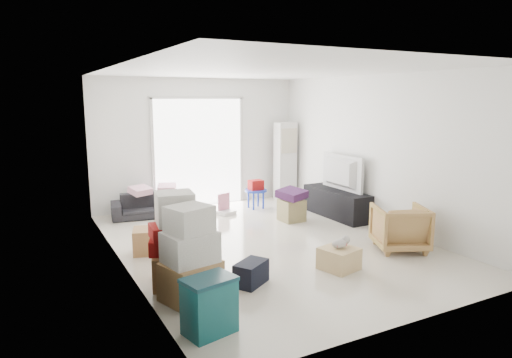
{
  "coord_description": "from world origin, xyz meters",
  "views": [
    {
      "loc": [
        -3.45,
        -6.11,
        2.29
      ],
      "look_at": [
        -0.1,
        0.2,
        1.02
      ],
      "focal_mm": 32.0,
      "sensor_mm": 36.0,
      "label": 1
    }
  ],
  "objects_px": {
    "ottoman": "(292,210)",
    "kids_table": "(256,188)",
    "ac_tower": "(285,161)",
    "armchair": "(400,225)",
    "tv_console": "(336,203)",
    "television": "(337,186)",
    "storage_bins": "(209,305)",
    "sofa": "(152,201)",
    "wood_crate": "(339,259)"
  },
  "relations": [
    {
      "from": "sofa",
      "to": "ottoman",
      "type": "xyz_separation_m",
      "value": [
        2.23,
        -1.55,
        -0.1
      ]
    },
    {
      "from": "television",
      "to": "ottoman",
      "type": "height_order",
      "value": "television"
    },
    {
      "from": "ac_tower",
      "to": "sofa",
      "type": "bearing_deg",
      "value": -177.25
    },
    {
      "from": "storage_bins",
      "to": "armchair",
      "type": "bearing_deg",
      "value": 15.66
    },
    {
      "from": "ottoman",
      "to": "storage_bins",
      "type": "bearing_deg",
      "value": -133.05
    },
    {
      "from": "television",
      "to": "sofa",
      "type": "distance_m",
      "value": 3.61
    },
    {
      "from": "television",
      "to": "storage_bins",
      "type": "xyz_separation_m",
      "value": [
        -3.9,
        -3.02,
        -0.32
      ]
    },
    {
      "from": "storage_bins",
      "to": "television",
      "type": "bearing_deg",
      "value": 37.79
    },
    {
      "from": "wood_crate",
      "to": "ac_tower",
      "type": "bearing_deg",
      "value": 68.0
    },
    {
      "from": "ac_tower",
      "to": "sofa",
      "type": "xyz_separation_m",
      "value": [
        -3.12,
        -0.15,
        -0.57
      ]
    },
    {
      "from": "ac_tower",
      "to": "wood_crate",
      "type": "relative_size",
      "value": 3.95
    },
    {
      "from": "kids_table",
      "to": "wood_crate",
      "type": "bearing_deg",
      "value": -99.97
    },
    {
      "from": "ac_tower",
      "to": "tv_console",
      "type": "distance_m",
      "value": 1.94
    },
    {
      "from": "ac_tower",
      "to": "ottoman",
      "type": "height_order",
      "value": "ac_tower"
    },
    {
      "from": "armchair",
      "to": "storage_bins",
      "type": "distance_m",
      "value": 3.66
    },
    {
      "from": "tv_console",
      "to": "storage_bins",
      "type": "xyz_separation_m",
      "value": [
        -3.9,
        -3.02,
        0.02
      ]
    },
    {
      "from": "ac_tower",
      "to": "tv_console",
      "type": "relative_size",
      "value": 1.1
    },
    {
      "from": "ac_tower",
      "to": "armchair",
      "type": "distance_m",
      "value": 3.92
    },
    {
      "from": "television",
      "to": "wood_crate",
      "type": "distance_m",
      "value": 2.87
    },
    {
      "from": "armchair",
      "to": "storage_bins",
      "type": "xyz_separation_m",
      "value": [
        -3.52,
        -0.99,
        -0.09
      ]
    },
    {
      "from": "armchair",
      "to": "storage_bins",
      "type": "relative_size",
      "value": 1.32
    },
    {
      "from": "television",
      "to": "wood_crate",
      "type": "height_order",
      "value": "television"
    },
    {
      "from": "kids_table",
      "to": "ac_tower",
      "type": "bearing_deg",
      "value": 26.34
    },
    {
      "from": "tv_console",
      "to": "sofa",
      "type": "bearing_deg",
      "value": 151.96
    },
    {
      "from": "television",
      "to": "storage_bins",
      "type": "relative_size",
      "value": 2.06
    },
    {
      "from": "storage_bins",
      "to": "ottoman",
      "type": "distance_m",
      "value": 4.33
    },
    {
      "from": "armchair",
      "to": "tv_console",
      "type": "bearing_deg",
      "value": -75.77
    },
    {
      "from": "sofa",
      "to": "wood_crate",
      "type": "xyz_separation_m",
      "value": [
        1.47,
        -3.95,
        -0.15
      ]
    },
    {
      "from": "ac_tower",
      "to": "armchair",
      "type": "bearing_deg",
      "value": -94.89
    },
    {
      "from": "ottoman",
      "to": "wood_crate",
      "type": "bearing_deg",
      "value": -107.61
    },
    {
      "from": "sofa",
      "to": "storage_bins",
      "type": "height_order",
      "value": "sofa"
    },
    {
      "from": "sofa",
      "to": "television",
      "type": "bearing_deg",
      "value": -19.33
    },
    {
      "from": "television",
      "to": "kids_table",
      "type": "relative_size",
      "value": 1.96
    },
    {
      "from": "kids_table",
      "to": "tv_console",
      "type": "bearing_deg",
      "value": -51.11
    },
    {
      "from": "ottoman",
      "to": "kids_table",
      "type": "height_order",
      "value": "kids_table"
    },
    {
      "from": "tv_console",
      "to": "sofa",
      "type": "relative_size",
      "value": 1.03
    },
    {
      "from": "armchair",
      "to": "wood_crate",
      "type": "xyz_separation_m",
      "value": [
        -1.32,
        -0.22,
        -0.23
      ]
    },
    {
      "from": "ac_tower",
      "to": "ottoman",
      "type": "bearing_deg",
      "value": -117.75
    },
    {
      "from": "ac_tower",
      "to": "armchair",
      "type": "relative_size",
      "value": 2.31
    },
    {
      "from": "tv_console",
      "to": "wood_crate",
      "type": "xyz_separation_m",
      "value": [
        -1.71,
        -2.26,
        -0.12
      ]
    },
    {
      "from": "storage_bins",
      "to": "ottoman",
      "type": "relative_size",
      "value": 1.4
    },
    {
      "from": "sofa",
      "to": "wood_crate",
      "type": "height_order",
      "value": "sofa"
    },
    {
      "from": "ac_tower",
      "to": "tv_console",
      "type": "xyz_separation_m",
      "value": [
        0.05,
        -1.84,
        -0.61
      ]
    },
    {
      "from": "television",
      "to": "kids_table",
      "type": "height_order",
      "value": "television"
    },
    {
      "from": "sofa",
      "to": "wood_crate",
      "type": "relative_size",
      "value": 3.49
    },
    {
      "from": "storage_bins",
      "to": "wood_crate",
      "type": "height_order",
      "value": "storage_bins"
    },
    {
      "from": "ac_tower",
      "to": "storage_bins",
      "type": "relative_size",
      "value": 3.05
    },
    {
      "from": "sofa",
      "to": "armchair",
      "type": "bearing_deg",
      "value": -44.46
    },
    {
      "from": "armchair",
      "to": "ottoman",
      "type": "distance_m",
      "value": 2.26
    },
    {
      "from": "storage_bins",
      "to": "ac_tower",
      "type": "bearing_deg",
      "value": 51.64
    }
  ]
}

